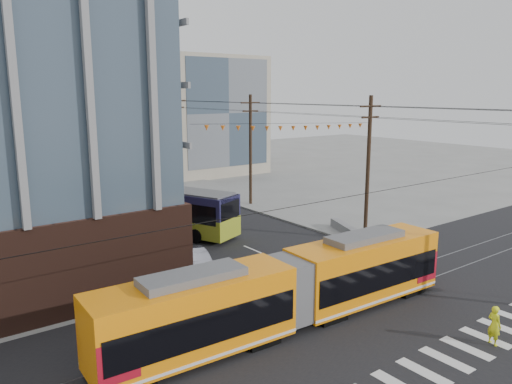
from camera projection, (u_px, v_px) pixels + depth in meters
ground at (420, 320)px, 25.07m from camera, size 160.00×160.00×0.00m
bg_bldg_ne_near at (201, 115)px, 70.55m from camera, size 14.00×14.00×16.00m
bg_bldg_ne_far at (153, 116)px, 87.60m from camera, size 16.00×16.00×14.00m
utility_pole_far at (129, 132)px, 72.90m from camera, size 0.30×0.30×11.00m
streetcar at (289, 290)px, 23.99m from camera, size 19.38×3.50×3.72m
city_bus at (162, 209)px, 40.71m from camera, size 7.80×13.37×3.77m
parked_car_silver at (189, 259)px, 31.84m from camera, size 2.52×5.00×1.57m
parked_car_white at (157, 240)px, 36.27m from camera, size 3.48×5.06×1.36m
parked_car_grey at (143, 231)px, 38.93m from camera, size 2.25×4.42×1.20m
pedestrian at (494, 325)px, 22.44m from camera, size 0.58×0.76×1.85m
jersey_barrier at (344, 229)px, 40.05m from camera, size 2.42×4.20×0.83m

